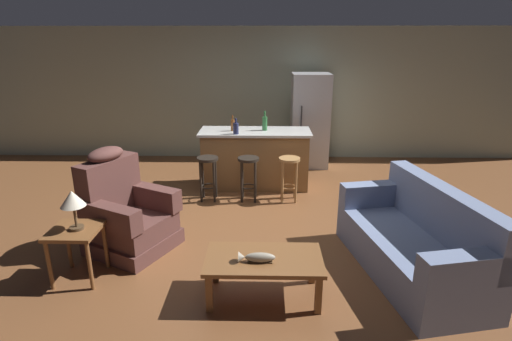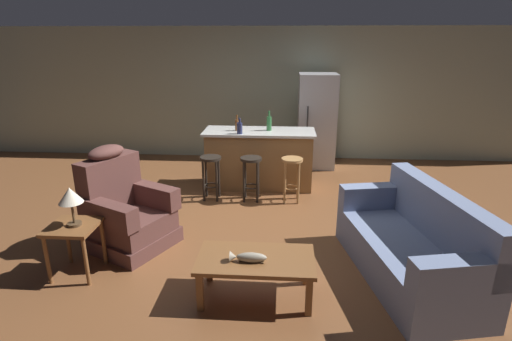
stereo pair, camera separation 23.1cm
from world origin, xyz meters
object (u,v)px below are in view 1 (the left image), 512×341
couch (415,243)px  bottle_tall_green (236,128)px  bar_stool_right (289,171)px  end_table (76,238)px  bar_stool_left (208,171)px  kitchen_island (255,159)px  fish_figurine (257,258)px  table_lamp (73,201)px  coffee_table (264,263)px  recliner_near_lamp (126,214)px  bottle_wine_dark (233,125)px  refrigerator (310,121)px  bar_stool_middle (248,171)px  bottle_short_amber (265,123)px

couch → bottle_tall_green: 3.17m
couch → bar_stool_right: (-1.21, 1.95, 0.13)m
end_table → bar_stool_left: (1.04, 2.14, 0.01)m
kitchen_island → bottle_tall_green: bearing=-139.7°
fish_figurine → table_lamp: (-1.80, 0.34, 0.41)m
coffee_table → bar_stool_right: bar_stool_right is taller
recliner_near_lamp → bottle_wine_dark: bottle_wine_dark is taller
recliner_near_lamp → fish_figurine: bearing=-6.2°
bar_stool_left → refrigerator: refrigerator is taller
fish_figurine → bar_stool_left: 2.61m
kitchen_island → refrigerator: bearing=49.9°
recliner_near_lamp → end_table: 0.72m
coffee_table → bottle_wine_dark: (-0.52, 3.02, 0.68)m
couch → end_table: bearing=-8.1°
bar_stool_left → refrigerator: 2.54m
coffee_table → bar_stool_left: bar_stool_left is taller
bottle_wine_dark → refrigerator: bearing=41.7°
refrigerator → bottle_tall_green: (-1.30, -1.45, 0.16)m
fish_figurine → refrigerator: size_ratio=0.19×
kitchen_island → bar_stool_right: bearing=-50.0°
end_table → table_lamp: bearing=-7.9°
couch → bar_stool_middle: size_ratio=2.98×
table_lamp → bottle_short_amber: (1.87, 2.81, 0.20)m
bottle_tall_green → bottle_wine_dark: bearing=106.5°
recliner_near_lamp → coffee_table: bearing=-3.2°
end_table → bar_stool_right: (2.27, 2.14, 0.01)m
recliner_near_lamp → bar_stool_middle: recliner_near_lamp is taller
bar_stool_right → bottle_short_amber: bearing=119.4°
bar_stool_middle → bottle_short_amber: 0.92m
fish_figurine → bar_stool_right: bearing=80.0°
fish_figurine → bottle_wine_dark: bottle_wine_dark is taller
fish_figurine → table_lamp: table_lamp is taller
recliner_near_lamp → refrigerator: (2.46, 3.32, 0.46)m
table_lamp → refrigerator: size_ratio=0.23×
table_lamp → bottle_tall_green: (1.42, 2.53, 0.18)m
bar_stool_left → bottle_wine_dark: (0.34, 0.61, 0.57)m
refrigerator → bottle_short_amber: bearing=-126.2°
bottle_short_amber → refrigerator: bearing=53.8°
bar_stool_middle → bottle_wine_dark: 0.88m
bar_stool_right → end_table: bearing=-136.6°
coffee_table → table_lamp: (-1.87, 0.27, 0.50)m
bar_stool_right → refrigerator: bearing=75.2°
table_lamp → bottle_wine_dark: 3.07m
fish_figurine → couch: couch is taller
end_table → kitchen_island: 3.27m
fish_figurine → couch: size_ratio=0.17×
bar_stool_right → table_lamp: bearing=-136.2°
fish_figurine → refrigerator: bearing=77.9°
couch → bar_stool_middle: 2.67m
coffee_table → bar_stool_left: 2.56m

